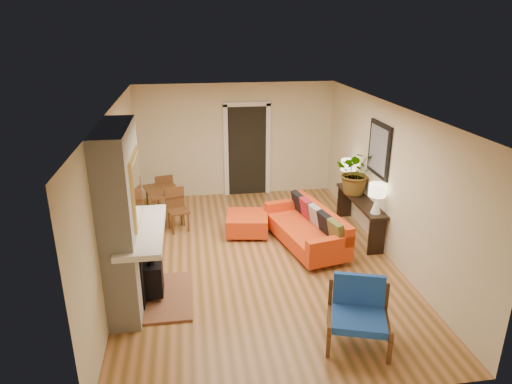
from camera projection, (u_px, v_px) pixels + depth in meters
room_shell at (266, 149)px, 10.01m from camera, size 6.50×6.50×6.50m
fireplace at (126, 223)px, 6.27m from camera, size 1.09×1.68×2.60m
sofa at (309, 228)px, 8.27m from camera, size 1.23×2.08×0.77m
ottoman at (247, 223)px, 8.75m from camera, size 0.89×0.89×0.39m
blue_chair at (359, 309)px, 5.77m from camera, size 0.96×0.95×0.81m
dining_table at (166, 195)px, 9.26m from camera, size 0.95×1.58×0.83m
console_table at (360, 206)px, 8.63m from camera, size 0.34×1.85×0.72m
lamp_near at (377, 195)px, 7.82m from camera, size 0.30×0.30×0.54m
lamp_far at (348, 169)px, 9.19m from camera, size 0.30×0.30×0.54m
houseplant at (357, 172)px, 8.68m from camera, size 0.95×0.88×0.88m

